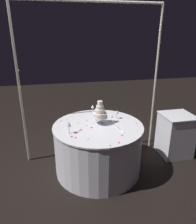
{
  "coord_description": "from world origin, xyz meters",
  "views": [
    {
      "loc": [
        -0.56,
        -2.64,
        1.96
      ],
      "look_at": [
        0.0,
        0.0,
        0.94
      ],
      "focal_mm": 33.39,
      "sensor_mm": 36.0,
      "label": 1
    }
  ],
  "objects_px": {
    "decorative_arch": "(91,62)",
    "wine_glass_1": "(117,113)",
    "main_table": "(98,148)",
    "wine_glass_0": "(69,125)",
    "wine_glass_2": "(93,107)",
    "cake_knife": "(120,129)",
    "tiered_cake": "(100,113)",
    "side_table": "(175,135)"
  },
  "relations": [
    {
      "from": "decorative_arch",
      "to": "wine_glass_1",
      "type": "relative_size",
      "value": 17.49
    },
    {
      "from": "decorative_arch",
      "to": "main_table",
      "type": "xyz_separation_m",
      "value": [
        -0.0,
        -0.47,
        -1.19
      ]
    },
    {
      "from": "wine_glass_0",
      "to": "wine_glass_2",
      "type": "distance_m",
      "value": 0.79
    },
    {
      "from": "main_table",
      "to": "cake_knife",
      "type": "distance_m",
      "value": 0.49
    },
    {
      "from": "wine_glass_1",
      "to": "decorative_arch",
      "type": "bearing_deg",
      "value": 138.94
    },
    {
      "from": "tiered_cake",
      "to": "decorative_arch",
      "type": "bearing_deg",
      "value": 95.25
    },
    {
      "from": "decorative_arch",
      "to": "wine_glass_1",
      "type": "bearing_deg",
      "value": -41.06
    },
    {
      "from": "main_table",
      "to": "wine_glass_1",
      "type": "distance_m",
      "value": 0.6
    },
    {
      "from": "main_table",
      "to": "cake_knife",
      "type": "xyz_separation_m",
      "value": [
        0.26,
        -0.19,
        0.37
      ]
    },
    {
      "from": "side_table",
      "to": "cake_knife",
      "type": "xyz_separation_m",
      "value": [
        -1.1,
        -0.35,
        0.38
      ]
    },
    {
      "from": "tiered_cake",
      "to": "wine_glass_1",
      "type": "xyz_separation_m",
      "value": [
        0.29,
        0.13,
        -0.07
      ]
    },
    {
      "from": "wine_glass_1",
      "to": "side_table",
      "type": "bearing_deg",
      "value": -1.13
    },
    {
      "from": "side_table",
      "to": "wine_glass_2",
      "type": "distance_m",
      "value": 1.47
    },
    {
      "from": "decorative_arch",
      "to": "tiered_cake",
      "type": "xyz_separation_m",
      "value": [
        0.04,
        -0.42,
        -0.65
      ]
    },
    {
      "from": "main_table",
      "to": "wine_glass_0",
      "type": "xyz_separation_m",
      "value": [
        -0.42,
        -0.17,
        0.49
      ]
    },
    {
      "from": "wine_glass_1",
      "to": "cake_knife",
      "type": "distance_m",
      "value": 0.39
    },
    {
      "from": "main_table",
      "to": "cake_knife",
      "type": "relative_size",
      "value": 4.38
    },
    {
      "from": "tiered_cake",
      "to": "cake_knife",
      "type": "bearing_deg",
      "value": -47.83
    },
    {
      "from": "side_table",
      "to": "wine_glass_2",
      "type": "height_order",
      "value": "wine_glass_2"
    },
    {
      "from": "tiered_cake",
      "to": "wine_glass_2",
      "type": "xyz_separation_m",
      "value": [
        -0.02,
        0.43,
        -0.06
      ]
    },
    {
      "from": "main_table",
      "to": "wine_glass_2",
      "type": "height_order",
      "value": "wine_glass_2"
    },
    {
      "from": "side_table",
      "to": "tiered_cake",
      "type": "bearing_deg",
      "value": -175.29
    },
    {
      "from": "wine_glass_1",
      "to": "wine_glass_2",
      "type": "xyz_separation_m",
      "value": [
        -0.32,
        0.3,
        0.01
      ]
    },
    {
      "from": "main_table",
      "to": "side_table",
      "type": "bearing_deg",
      "value": 6.8
    },
    {
      "from": "decorative_arch",
      "to": "side_table",
      "type": "distance_m",
      "value": 1.84
    },
    {
      "from": "side_table",
      "to": "wine_glass_2",
      "type": "xyz_separation_m",
      "value": [
        -1.35,
        0.32,
        0.48
      ]
    },
    {
      "from": "wine_glass_2",
      "to": "decorative_arch",
      "type": "bearing_deg",
      "value": -144.23
    },
    {
      "from": "wine_glass_0",
      "to": "cake_knife",
      "type": "distance_m",
      "value": 0.69
    },
    {
      "from": "main_table",
      "to": "side_table",
      "type": "distance_m",
      "value": 1.37
    },
    {
      "from": "side_table",
      "to": "cake_knife",
      "type": "distance_m",
      "value": 1.22
    },
    {
      "from": "tiered_cake",
      "to": "cake_knife",
      "type": "xyz_separation_m",
      "value": [
        0.22,
        -0.25,
        -0.16
      ]
    },
    {
      "from": "wine_glass_1",
      "to": "cake_knife",
      "type": "height_order",
      "value": "wine_glass_1"
    },
    {
      "from": "main_table",
      "to": "wine_glass_1",
      "type": "bearing_deg",
      "value": 28.79
    },
    {
      "from": "cake_knife",
      "to": "decorative_arch",
      "type": "bearing_deg",
      "value": 111.42
    },
    {
      "from": "wine_glass_0",
      "to": "main_table",
      "type": "bearing_deg",
      "value": 22.57
    },
    {
      "from": "wine_glass_2",
      "to": "side_table",
      "type": "bearing_deg",
      "value": -13.34
    },
    {
      "from": "side_table",
      "to": "cake_knife",
      "type": "height_order",
      "value": "cake_knife"
    },
    {
      "from": "tiered_cake",
      "to": "wine_glass_1",
      "type": "relative_size",
      "value": 2.5
    },
    {
      "from": "main_table",
      "to": "side_table",
      "type": "xyz_separation_m",
      "value": [
        1.36,
        0.16,
        -0.01
      ]
    },
    {
      "from": "side_table",
      "to": "wine_glass_0",
      "type": "bearing_deg",
      "value": -169.29
    },
    {
      "from": "tiered_cake",
      "to": "wine_glass_2",
      "type": "distance_m",
      "value": 0.43
    },
    {
      "from": "wine_glass_1",
      "to": "wine_glass_2",
      "type": "height_order",
      "value": "wine_glass_2"
    }
  ]
}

